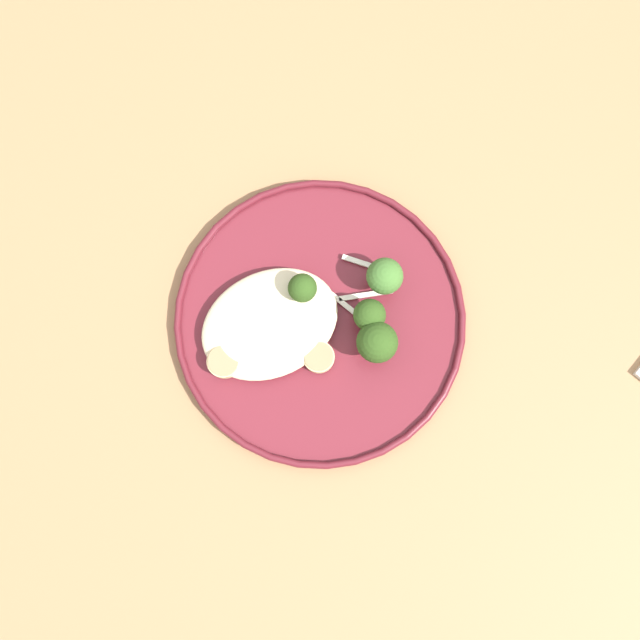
# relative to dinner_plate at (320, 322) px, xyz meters

# --- Properties ---
(ground) EXTENTS (6.00, 6.00, 0.00)m
(ground) POSITION_rel_dinner_plate_xyz_m (-0.01, 0.03, -0.75)
(ground) COLOR #2D2B28
(wooden_dining_table) EXTENTS (1.40, 1.00, 0.74)m
(wooden_dining_table) POSITION_rel_dinner_plate_xyz_m (-0.01, 0.03, -0.09)
(wooden_dining_table) COLOR #9E754C
(wooden_dining_table) RESTS_ON ground
(dinner_plate) EXTENTS (0.29, 0.29, 0.02)m
(dinner_plate) POSITION_rel_dinner_plate_xyz_m (0.00, 0.00, 0.00)
(dinner_plate) COLOR maroon
(dinner_plate) RESTS_ON wooden_dining_table
(noodle_bed) EXTENTS (0.14, 0.10, 0.03)m
(noodle_bed) POSITION_rel_dinner_plate_xyz_m (0.05, -0.02, 0.01)
(noodle_bed) COLOR beige
(noodle_bed) RESTS_ON dinner_plate
(seared_scallop_tiny_bay) EXTENTS (0.03, 0.03, 0.02)m
(seared_scallop_tiny_bay) POSITION_rel_dinner_plate_xyz_m (0.10, -0.00, 0.01)
(seared_scallop_tiny_bay) COLOR #E5C689
(seared_scallop_tiny_bay) RESTS_ON dinner_plate
(seared_scallop_front_small) EXTENTS (0.03, 0.03, 0.01)m
(seared_scallop_front_small) POSITION_rel_dinner_plate_xyz_m (0.07, 0.00, 0.01)
(seared_scallop_front_small) COLOR #E5C689
(seared_scallop_front_small) RESTS_ON dinner_plate
(seared_scallop_rear_pale) EXTENTS (0.03, 0.03, 0.01)m
(seared_scallop_rear_pale) POSITION_rel_dinner_plate_xyz_m (0.05, -0.02, 0.01)
(seared_scallop_rear_pale) COLOR beige
(seared_scallop_rear_pale) RESTS_ON dinner_plate
(seared_scallop_tilted_round) EXTENTS (0.03, 0.03, 0.01)m
(seared_scallop_tilted_round) POSITION_rel_dinner_plate_xyz_m (0.02, 0.04, 0.01)
(seared_scallop_tilted_round) COLOR #E5C689
(seared_scallop_tilted_round) RESTS_ON dinner_plate
(broccoli_floret_center_pile) EXTENTS (0.04, 0.04, 0.05)m
(broccoli_floret_center_pile) POSITION_rel_dinner_plate_xyz_m (-0.07, -0.01, 0.04)
(broccoli_floret_center_pile) COLOR #7A994C
(broccoli_floret_center_pile) RESTS_ON dinner_plate
(broccoli_floret_tall_stalk) EXTENTS (0.03, 0.03, 0.05)m
(broccoli_floret_tall_stalk) POSITION_rel_dinner_plate_xyz_m (0.00, -0.03, 0.04)
(broccoli_floret_tall_stalk) COLOR #89A356
(broccoli_floret_tall_stalk) RESTS_ON dinner_plate
(broccoli_floret_split_head) EXTENTS (0.04, 0.04, 0.06)m
(broccoli_floret_split_head) POSITION_rel_dinner_plate_xyz_m (-0.04, 0.05, 0.04)
(broccoli_floret_split_head) COLOR #7A994C
(broccoli_floret_split_head) RESTS_ON dinner_plate
(broccoli_floret_right_tilted) EXTENTS (0.03, 0.03, 0.05)m
(broccoli_floret_right_tilted) POSITION_rel_dinner_plate_xyz_m (-0.04, 0.02, 0.03)
(broccoli_floret_right_tilted) COLOR #7A994C
(broccoli_floret_right_tilted) RESTS_ON dinner_plate
(onion_sliver_pale_crescent) EXTENTS (0.03, 0.05, 0.00)m
(onion_sliver_pale_crescent) POSITION_rel_dinner_plate_xyz_m (-0.03, -0.01, 0.01)
(onion_sliver_pale_crescent) COLOR silver
(onion_sliver_pale_crescent) RESTS_ON dinner_plate
(onion_sliver_short_strip) EXTENTS (0.04, 0.04, 0.00)m
(onion_sliver_short_strip) POSITION_rel_dinner_plate_xyz_m (-0.07, -0.03, 0.01)
(onion_sliver_short_strip) COLOR silver
(onion_sliver_short_strip) RESTS_ON dinner_plate
(onion_sliver_curled_piece) EXTENTS (0.05, 0.02, 0.00)m
(onion_sliver_curled_piece) POSITION_rel_dinner_plate_xyz_m (-0.05, -0.00, 0.01)
(onion_sliver_curled_piece) COLOR silver
(onion_sliver_curled_piece) RESTS_ON dinner_plate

